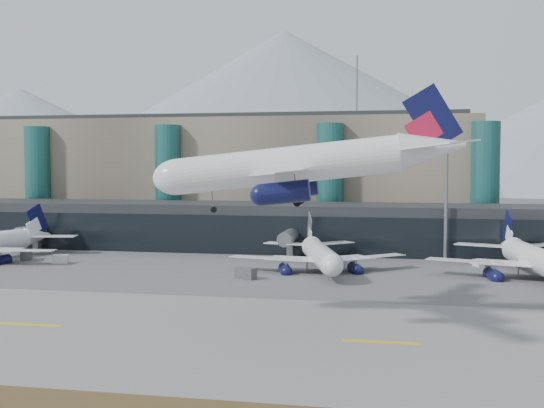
{
  "coord_description": "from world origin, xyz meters",
  "views": [
    {
      "loc": [
        22.17,
        -85.59,
        18.54
      ],
      "look_at": [
        -0.73,
        32.0,
        11.45
      ],
      "focal_mm": 45.0,
      "sensor_mm": 36.0,
      "label": 1
    }
  ],
  "objects_px": {
    "hero_jet": "(318,153)",
    "jet_parked_mid": "(318,247)",
    "veh_c": "(246,273)",
    "veh_g": "(478,263)",
    "lightmast_mid": "(446,185)",
    "veh_f": "(26,255)",
    "veh_d": "(527,263)",
    "veh_a": "(60,259)",
    "jet_parked_right": "(529,250)"
  },
  "relations": [
    {
      "from": "hero_jet",
      "to": "veh_g",
      "type": "distance_m",
      "value": 57.72
    },
    {
      "from": "hero_jet",
      "to": "jet_parked_right",
      "type": "height_order",
      "value": "hero_jet"
    },
    {
      "from": "veh_d",
      "to": "veh_a",
      "type": "bearing_deg",
      "value": 132.5
    },
    {
      "from": "jet_parked_right",
      "to": "veh_d",
      "type": "distance_m",
      "value": 10.41
    },
    {
      "from": "lightmast_mid",
      "to": "jet_parked_right",
      "type": "distance_m",
      "value": 22.39
    },
    {
      "from": "jet_parked_mid",
      "to": "veh_f",
      "type": "bearing_deg",
      "value": 73.26
    },
    {
      "from": "hero_jet",
      "to": "jet_parked_mid",
      "type": "relative_size",
      "value": 1.15
    },
    {
      "from": "hero_jet",
      "to": "veh_d",
      "type": "xyz_separation_m",
      "value": [
        31.55,
        50.0,
        -19.05
      ]
    },
    {
      "from": "veh_f",
      "to": "veh_g",
      "type": "relative_size",
      "value": 1.59
    },
    {
      "from": "veh_a",
      "to": "veh_g",
      "type": "distance_m",
      "value": 76.91
    },
    {
      "from": "jet_parked_mid",
      "to": "veh_a",
      "type": "distance_m",
      "value": 48.24
    },
    {
      "from": "hero_jet",
      "to": "jet_parked_right",
      "type": "bearing_deg",
      "value": 49.48
    },
    {
      "from": "jet_parked_mid",
      "to": "veh_f",
      "type": "xyz_separation_m",
      "value": [
        -56.74,
        1.18,
        -3.05
      ]
    },
    {
      "from": "hero_jet",
      "to": "veh_g",
      "type": "bearing_deg",
      "value": 61.19
    },
    {
      "from": "hero_jet",
      "to": "veh_c",
      "type": "xyz_separation_m",
      "value": [
        -15.17,
        28.35,
        -18.84
      ]
    },
    {
      "from": "lightmast_mid",
      "to": "hero_jet",
      "type": "distance_m",
      "value": 58.86
    },
    {
      "from": "veh_d",
      "to": "veh_g",
      "type": "distance_m",
      "value": 8.51
    },
    {
      "from": "veh_a",
      "to": "jet_parked_right",
      "type": "bearing_deg",
      "value": -15.06
    },
    {
      "from": "veh_d",
      "to": "veh_g",
      "type": "height_order",
      "value": "veh_d"
    },
    {
      "from": "hero_jet",
      "to": "veh_c",
      "type": "bearing_deg",
      "value": 114.41
    },
    {
      "from": "lightmast_mid",
      "to": "veh_f",
      "type": "height_order",
      "value": "lightmast_mid"
    },
    {
      "from": "jet_parked_right",
      "to": "veh_d",
      "type": "relative_size",
      "value": 14.25
    },
    {
      "from": "jet_parked_mid",
      "to": "veh_f",
      "type": "distance_m",
      "value": 56.83
    },
    {
      "from": "lightmast_mid",
      "to": "jet_parked_mid",
      "type": "distance_m",
      "value": 29.43
    },
    {
      "from": "veh_c",
      "to": "veh_g",
      "type": "relative_size",
      "value": 1.58
    },
    {
      "from": "veh_a",
      "to": "veh_f",
      "type": "height_order",
      "value": "veh_f"
    },
    {
      "from": "veh_c",
      "to": "veh_g",
      "type": "xyz_separation_m",
      "value": [
        38.24,
        20.97,
        -0.31
      ]
    },
    {
      "from": "jet_parked_right",
      "to": "jet_parked_mid",
      "type": "bearing_deg",
      "value": 82.35
    },
    {
      "from": "jet_parked_right",
      "to": "veh_g",
      "type": "height_order",
      "value": "jet_parked_right"
    },
    {
      "from": "lightmast_mid",
      "to": "veh_g",
      "type": "relative_size",
      "value": 12.28
    },
    {
      "from": "jet_parked_right",
      "to": "veh_a",
      "type": "distance_m",
      "value": 83.33
    },
    {
      "from": "veh_d",
      "to": "veh_g",
      "type": "bearing_deg",
      "value": 129.38
    },
    {
      "from": "lightmast_mid",
      "to": "hero_jet",
      "type": "bearing_deg",
      "value": -107.49
    },
    {
      "from": "jet_parked_right",
      "to": "lightmast_mid",
      "type": "bearing_deg",
      "value": 30.97
    },
    {
      "from": "jet_parked_right",
      "to": "veh_c",
      "type": "xyz_separation_m",
      "value": [
        -45.33,
        -11.99,
        -3.43
      ]
    },
    {
      "from": "veh_f",
      "to": "veh_g",
      "type": "xyz_separation_m",
      "value": [
        84.78,
        7.96,
        -0.32
      ]
    },
    {
      "from": "jet_parked_mid",
      "to": "jet_parked_right",
      "type": "height_order",
      "value": "jet_parked_right"
    },
    {
      "from": "jet_parked_right",
      "to": "veh_f",
      "type": "bearing_deg",
      "value": 81.46
    },
    {
      "from": "jet_parked_right",
      "to": "veh_f",
      "type": "xyz_separation_m",
      "value": [
        -91.87,
        1.02,
        -3.41
      ]
    },
    {
      "from": "lightmast_mid",
      "to": "veh_f",
      "type": "bearing_deg",
      "value": -169.61
    },
    {
      "from": "jet_parked_mid",
      "to": "veh_c",
      "type": "height_order",
      "value": "jet_parked_mid"
    },
    {
      "from": "veh_g",
      "to": "veh_d",
      "type": "bearing_deg",
      "value": 65.69
    },
    {
      "from": "veh_a",
      "to": "veh_c",
      "type": "relative_size",
      "value": 0.84
    },
    {
      "from": "jet_parked_right",
      "to": "veh_c",
      "type": "distance_m",
      "value": 47.01
    },
    {
      "from": "hero_jet",
      "to": "lightmast_mid",
      "type": "bearing_deg",
      "value": 68.77
    },
    {
      "from": "veh_d",
      "to": "veh_f",
      "type": "distance_m",
      "value": 93.66
    },
    {
      "from": "jet_parked_right",
      "to": "veh_f",
      "type": "height_order",
      "value": "jet_parked_right"
    },
    {
      "from": "veh_a",
      "to": "veh_c",
      "type": "distance_m",
      "value": 39.26
    },
    {
      "from": "veh_g",
      "to": "veh_a",
      "type": "bearing_deg",
      "value": -110.85
    },
    {
      "from": "jet_parked_right",
      "to": "veh_g",
      "type": "relative_size",
      "value": 16.96
    }
  ]
}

